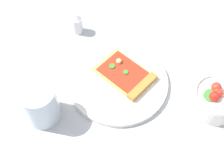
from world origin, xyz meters
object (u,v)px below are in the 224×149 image
object	(u,v)px
plate	(118,82)
pepper_shaker	(77,24)
pizza_slice_main	(127,75)
soda_glass	(41,105)
salad_bowl	(216,99)

from	to	relation	value
plate	pepper_shaker	world-z (taller)	pepper_shaker
pizza_slice_main	soda_glass	size ratio (longest dim) A/B	1.36
salad_bowl	pepper_shaker	distance (m)	0.43
plate	soda_glass	size ratio (longest dim) A/B	2.44
pizza_slice_main	plate	bearing A→B (deg)	-22.76
plate	salad_bowl	xyz separation A→B (m)	(-0.11, 0.22, 0.02)
plate	pizza_slice_main	world-z (taller)	pizza_slice_main
pepper_shaker	pizza_slice_main	bearing A→B (deg)	80.96
pepper_shaker	salad_bowl	bearing A→B (deg)	96.50
salad_bowl	soda_glass	xyz separation A→B (m)	(0.30, -0.29, 0.02)
salad_bowl	pepper_shaker	size ratio (longest dim) A/B	1.83
plate	pepper_shaker	distance (m)	0.22
plate	salad_bowl	world-z (taller)	salad_bowl
plate	salad_bowl	size ratio (longest dim) A/B	2.22
pizza_slice_main	soda_glass	xyz separation A→B (m)	(0.21, -0.08, 0.03)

